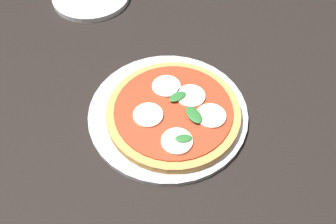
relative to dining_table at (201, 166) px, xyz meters
The scene contains 3 objects.
dining_table is the anchor object (origin of this frame).
serving_tray 0.14m from the dining_table, 13.51° to the left, with size 0.34×0.34×0.01m, color silver.
pizza 0.14m from the dining_table, 12.59° to the left, with size 0.28×0.28×0.03m.
Camera 1 is at (-0.32, 0.25, 1.36)m, focal length 40.16 mm.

